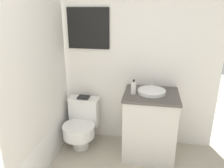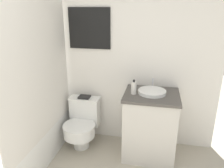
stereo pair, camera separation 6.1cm
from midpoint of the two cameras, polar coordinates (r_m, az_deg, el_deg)
wall_back at (r=2.92m, az=-2.56°, el=8.53°), size 3.08×0.07×2.50m
shower_area at (r=2.89m, az=-20.90°, el=-13.96°), size 0.59×1.53×1.98m
toilet at (r=3.02m, az=-7.23°, el=-10.03°), size 0.42×0.56×0.64m
vanity at (r=2.81m, az=10.47°, el=-10.49°), size 0.65×0.57×0.83m
sink at (r=2.64m, az=11.05°, el=-1.99°), size 0.33×0.37×0.13m
soap_bottle at (r=2.58m, az=6.37°, el=-0.97°), size 0.06×0.06×0.17m
book_on_tank at (r=2.99m, az=-6.65°, el=-3.38°), size 0.15×0.13×0.02m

